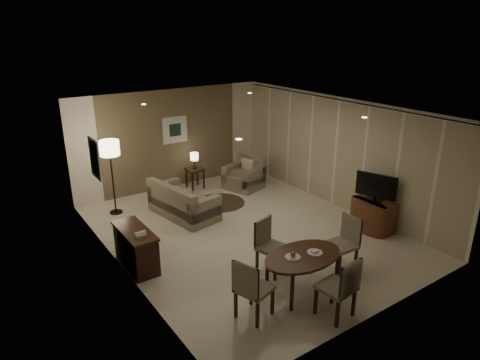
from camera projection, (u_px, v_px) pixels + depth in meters
room_shell at (235, 169)px, 9.25m from camera, size 5.50×7.00×2.70m
taupe_accent at (172, 139)px, 11.64m from camera, size 3.96×0.03×2.70m
curtain_wall at (335, 154)px, 10.38m from camera, size 0.08×6.70×2.58m
curtain_rod at (340, 100)px, 9.93m from camera, size 0.03×6.80×0.03m
art_back_frame at (175, 130)px, 11.59m from camera, size 0.72×0.03×0.72m
art_back_canvas at (175, 130)px, 11.57m from camera, size 0.34×0.01×0.34m
art_left_frame at (95, 159)px, 8.25m from camera, size 0.03×0.60×0.80m
art_left_canvas at (96, 159)px, 8.26m from camera, size 0.01×0.46×0.64m
downlight_nl at (239, 139)px, 6.35m from camera, size 0.10×0.10×0.01m
downlight_nr at (365, 117)px, 7.84m from camera, size 0.10×0.10×0.01m
downlight_fl at (144, 104)px, 9.13m from camera, size 0.10×0.10×0.01m
downlight_fr at (250, 93)px, 10.62m from camera, size 0.10×0.10×0.01m
console_desk at (136, 248)px, 7.95m from camera, size 0.48×1.20×0.75m
telephone at (140, 234)px, 7.57m from camera, size 0.20×0.14×0.09m
tv_cabinet at (373, 215)px, 9.40m from camera, size 0.48×0.90×0.70m
flat_tv at (376, 186)px, 9.16m from camera, size 0.36×0.85×0.60m
dining_table at (302, 273)px, 7.21m from camera, size 1.45×0.91×0.68m
chair_near at (336, 286)px, 6.54m from camera, size 0.55×0.55×1.03m
chair_far at (273, 247)px, 7.72m from camera, size 0.60×0.60×1.00m
chair_left at (254, 288)px, 6.52m from camera, size 0.62×0.62×1.02m
chair_right at (341, 245)px, 7.80m from camera, size 0.52×0.52×1.02m
plate_a at (293, 257)px, 7.04m from camera, size 0.26×0.26×0.02m
plate_b at (315, 252)px, 7.17m from camera, size 0.26×0.26×0.02m
fruit_apple at (293, 254)px, 7.02m from camera, size 0.09×0.09×0.09m
napkin at (315, 251)px, 7.16m from camera, size 0.12×0.08×0.03m
round_rug at (220, 203)px, 10.92m from camera, size 1.25×1.25×0.01m
sofa at (184, 199)px, 10.07m from camera, size 1.87×1.15×0.82m
armchair at (244, 174)px, 11.78m from camera, size 1.10×1.13×0.81m
side_table at (195, 178)px, 11.83m from camera, size 0.44×0.44×0.56m
table_lamp at (194, 160)px, 11.65m from camera, size 0.22×0.22×0.50m
floor_lamp at (113, 178)px, 10.05m from camera, size 0.45×0.45×1.80m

